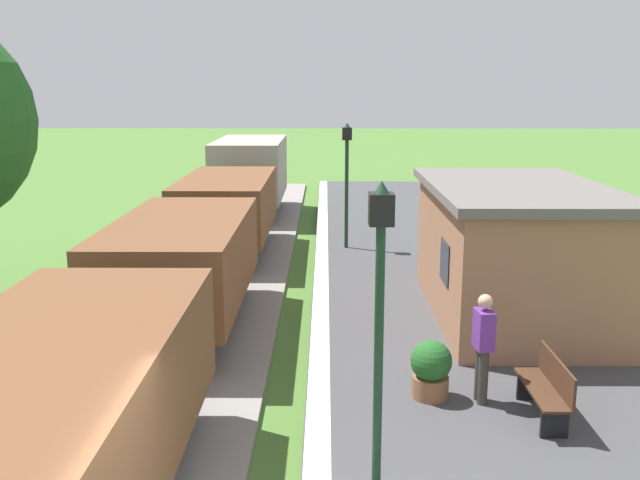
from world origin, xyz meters
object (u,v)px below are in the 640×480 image
object	(u,v)px
freight_train	(213,225)
bench_down_platform	(442,245)
lamp_post_far	(347,162)
person_waiting	(483,344)
station_hut	(514,250)
lamp_post_near	(380,281)
bench_near_hut	(547,387)
potted_planter	(431,368)

from	to	relation	value
freight_train	bench_down_platform	bearing A→B (deg)	9.89
bench_down_platform	lamp_post_far	xyz separation A→B (m)	(-2.59, 1.70, 2.08)
freight_train	person_waiting	size ratio (longest dim) A/B	15.20
station_hut	lamp_post_near	distance (m)	7.26
lamp_post_near	lamp_post_far	bearing A→B (deg)	90.00
freight_train	bench_near_hut	size ratio (longest dim) A/B	17.33
bench_down_platform	person_waiting	size ratio (longest dim) A/B	0.88
station_hut	lamp_post_far	distance (m)	7.18
bench_near_hut	station_hut	bearing A→B (deg)	81.59
potted_planter	lamp_post_near	world-z (taller)	lamp_post_near
station_hut	potted_planter	distance (m)	4.67
lamp_post_near	bench_down_platform	bearing A→B (deg)	76.71
person_waiting	lamp_post_near	bearing A→B (deg)	46.19
bench_near_hut	person_waiting	bearing A→B (deg)	148.27
bench_down_platform	lamp_post_far	size ratio (longest dim) A/B	0.41
station_hut	person_waiting	distance (m)	4.43
bench_near_hut	lamp_post_far	size ratio (longest dim) A/B	0.41
station_hut	lamp_post_far	size ratio (longest dim) A/B	1.57
person_waiting	bench_down_platform	bearing A→B (deg)	-101.25
freight_train	person_waiting	xyz separation A→B (m)	(5.28, -7.65, -0.30)
freight_train	station_hut	distance (m)	7.66
lamp_post_near	potted_planter	bearing A→B (deg)	67.17
bench_near_hut	lamp_post_far	bearing A→B (deg)	103.32
lamp_post_far	lamp_post_near	bearing A→B (deg)	-90.00
potted_planter	lamp_post_far	size ratio (longest dim) A/B	0.25
bench_near_hut	bench_down_platform	distance (m)	9.23
freight_train	potted_planter	distance (m)	8.79
person_waiting	lamp_post_far	xyz separation A→B (m)	(-1.75, 10.41, 1.62)
freight_train	bench_down_platform	xyz separation A→B (m)	(6.11, 1.07, -0.76)
station_hut	potted_planter	size ratio (longest dim) A/B	6.33
bench_near_hut	lamp_post_far	distance (m)	11.42
bench_near_hut	bench_down_platform	bearing A→B (deg)	90.00
bench_down_platform	lamp_post_near	distance (m)	11.45
bench_down_platform	lamp_post_near	world-z (taller)	lamp_post_near
bench_near_hut	bench_down_platform	world-z (taller)	same
person_waiting	potted_planter	distance (m)	0.89
station_hut	person_waiting	xyz separation A→B (m)	(-1.52, -4.13, -0.47)
freight_train	lamp_post_near	distance (m)	10.58
person_waiting	potted_planter	bearing A→B (deg)	-17.35
bench_down_platform	person_waiting	bearing A→B (deg)	-95.48
bench_near_hut	person_waiting	world-z (taller)	person_waiting
potted_planter	lamp_post_near	bearing A→B (deg)	-112.83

